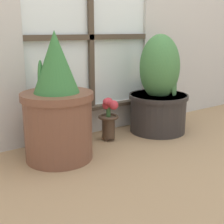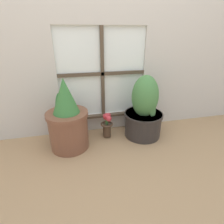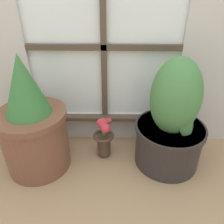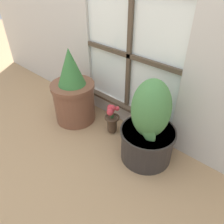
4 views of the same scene
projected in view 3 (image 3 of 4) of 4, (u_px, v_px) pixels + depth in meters
name	position (u px, v px, depth m)	size (l,w,h in m)	color
ground_plane	(101.00, 196.00, 1.20)	(10.00, 10.00, 0.00)	tan
potted_plant_left	(33.00, 125.00, 1.26)	(0.40, 0.40, 0.72)	brown
potted_plant_right	(171.00, 125.00, 1.29)	(0.42, 0.42, 0.69)	#2D2826
flower_vase	(104.00, 136.00, 1.40)	(0.14, 0.14, 0.29)	#473323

